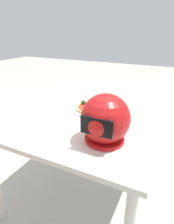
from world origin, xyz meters
TOP-DOWN VIEW (x-y plane):
  - ground_plane at (0.00, 0.00)m, footprint 14.00×14.00m
  - dining_table at (0.00, 0.00)m, footprint 1.04×0.91m
  - pizza_plate at (-0.02, -0.17)m, footprint 0.30×0.30m
  - pizza at (-0.02, -0.17)m, footprint 0.25×0.25m
  - motorcycle_helmet at (-0.24, 0.18)m, footprint 0.26×0.26m

SIDE VIEW (x-z plane):
  - ground_plane at x=0.00m, z-range 0.00..0.00m
  - dining_table at x=0.00m, z-range 0.29..1.05m
  - pizza_plate at x=-0.02m, z-range 0.76..0.78m
  - pizza at x=-0.02m, z-range 0.76..0.81m
  - motorcycle_helmet at x=-0.24m, z-range 0.76..1.02m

